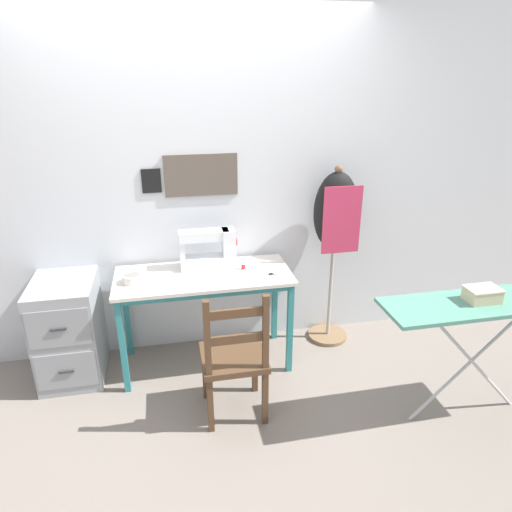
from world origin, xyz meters
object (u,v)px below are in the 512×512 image
object	(u,v)px
thread_spool_near_machine	(243,266)
ironing_board	(483,308)
wooden_chair	(234,358)
dress_form	(335,220)
scissors	(275,275)
filing_cabinet	(69,330)
storage_box	(482,294)
sewing_machine	(211,250)
fabric_bowl	(132,279)

from	to	relation	value
thread_spool_near_machine	ironing_board	distance (m)	1.57
wooden_chair	dress_form	world-z (taller)	dress_form
thread_spool_near_machine	wooden_chair	world-z (taller)	wooden_chair
thread_spool_near_machine	wooden_chair	xyz separation A→B (m)	(-0.17, -0.63, -0.34)
scissors	ironing_board	bearing A→B (deg)	-35.53
filing_cabinet	storage_box	world-z (taller)	storage_box
scissors	wooden_chair	xyz separation A→B (m)	(-0.37, -0.48, -0.32)
filing_cabinet	ironing_board	size ratio (longest dim) A/B	0.61
wooden_chair	storage_box	world-z (taller)	wooden_chair
wooden_chair	dress_form	bearing A→B (deg)	39.39
thread_spool_near_machine	filing_cabinet	bearing A→B (deg)	179.24
wooden_chair	ironing_board	xyz separation A→B (m)	(1.45, -0.29, 0.35)
wooden_chair	ironing_board	world-z (taller)	wooden_chair
ironing_board	filing_cabinet	bearing A→B (deg)	159.70
wooden_chair	dress_form	distance (m)	1.32
sewing_machine	scissors	xyz separation A→B (m)	(0.42, -0.25, -0.13)
filing_cabinet	storage_box	bearing A→B (deg)	-20.28
thread_spool_near_machine	dress_form	size ratio (longest dim) A/B	0.03
scissors	dress_form	world-z (taller)	dress_form
wooden_chair	scissors	bearing A→B (deg)	51.91
sewing_machine	scissors	bearing A→B (deg)	-30.38
fabric_bowl	ironing_board	xyz separation A→B (m)	(2.06, -0.85, 0.01)
filing_cabinet	dress_form	xyz separation A→B (m)	(1.98, 0.10, 0.66)
thread_spool_near_machine	dress_form	xyz separation A→B (m)	(0.73, 0.11, 0.27)
scissors	thread_spool_near_machine	xyz separation A→B (m)	(-0.20, 0.15, 0.02)
fabric_bowl	filing_cabinet	distance (m)	0.63
thread_spool_near_machine	storage_box	world-z (taller)	storage_box
thread_spool_near_machine	dress_form	world-z (taller)	dress_form
filing_cabinet	thread_spool_near_machine	bearing A→B (deg)	-0.76
fabric_bowl	thread_spool_near_machine	bearing A→B (deg)	5.26
scissors	dress_form	xyz separation A→B (m)	(0.53, 0.26, 0.29)
scissors	sewing_machine	bearing A→B (deg)	149.62
fabric_bowl	storage_box	bearing A→B (deg)	-22.42
fabric_bowl	ironing_board	size ratio (longest dim) A/B	0.11
storage_box	scissors	bearing A→B (deg)	144.28
filing_cabinet	sewing_machine	bearing A→B (deg)	4.50
thread_spool_near_machine	ironing_board	size ratio (longest dim) A/B	0.04
sewing_machine	ironing_board	distance (m)	1.82
dress_form	fabric_bowl	bearing A→B (deg)	-173.01
filing_cabinet	dress_form	distance (m)	2.09
thread_spool_near_machine	fabric_bowl	bearing A→B (deg)	-174.74
dress_form	scissors	bearing A→B (deg)	-153.50
thread_spool_near_machine	ironing_board	bearing A→B (deg)	-35.75
sewing_machine	dress_form	world-z (taller)	dress_form
ironing_board	storage_box	size ratio (longest dim) A/B	6.24
ironing_board	thread_spool_near_machine	bearing A→B (deg)	144.25
thread_spool_near_machine	storage_box	distance (m)	1.56
dress_form	thread_spool_near_machine	bearing A→B (deg)	-171.17
scissors	storage_box	distance (m)	1.31
fabric_bowl	storage_box	size ratio (longest dim) A/B	0.67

